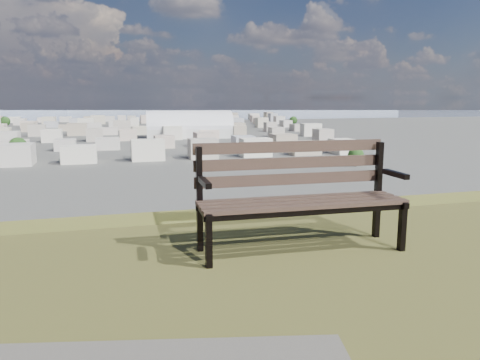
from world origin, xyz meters
name	(u,v)px	position (x,y,z in m)	size (l,w,h in m)	color
park_bench	(298,190)	(-0.44, 2.87, 25.53)	(1.83, 0.63, 0.95)	#483529
arena	(189,129)	(50.34, 309.54, 5.57)	(57.65, 27.90, 23.64)	silver
city_blocks	(110,126)	(0.00, 394.44, 3.50)	(395.00, 361.00, 7.00)	beige
city_trees	(69,132)	(-26.39, 319.00, 4.83)	(406.52, 387.20, 9.98)	#322019
bay_water	(108,112)	(0.00, 900.00, 0.00)	(2400.00, 700.00, 0.12)	gray
far_hills	(85,98)	(-60.92, 1402.93, 25.47)	(2050.00, 340.00, 60.00)	#8E9CB1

